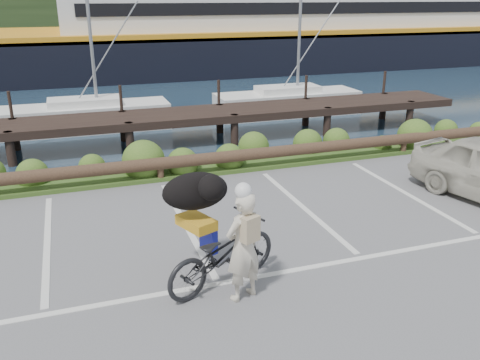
% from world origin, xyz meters
% --- Properties ---
extents(ground, '(72.00, 72.00, 0.00)m').
position_xyz_m(ground, '(0.00, 0.00, 0.00)').
color(ground, '#5D5D5F').
extents(harbor_backdrop, '(170.00, 160.00, 30.00)m').
position_xyz_m(harbor_backdrop, '(0.39, 78.47, -0.00)').
color(harbor_backdrop, '#192C3D').
rests_on(harbor_backdrop, ground).
extents(vegetation_strip, '(34.00, 1.60, 0.10)m').
position_xyz_m(vegetation_strip, '(0.00, 5.30, 0.05)').
color(vegetation_strip, '#3D5B21').
rests_on(vegetation_strip, ground).
extents(log_rail, '(32.00, 0.30, 0.60)m').
position_xyz_m(log_rail, '(0.00, 4.60, 0.00)').
color(log_rail, '#443021').
rests_on(log_rail, ground).
extents(bicycle, '(2.18, 1.45, 1.08)m').
position_xyz_m(bicycle, '(0.06, -0.43, 0.54)').
color(bicycle, black).
rests_on(bicycle, ground).
extents(cyclist, '(0.73, 0.62, 1.70)m').
position_xyz_m(cyclist, '(0.25, -0.87, 0.85)').
color(cyclist, beige).
rests_on(cyclist, ground).
extents(dog, '(0.89, 1.18, 0.61)m').
position_xyz_m(dog, '(-0.19, 0.18, 1.39)').
color(dog, black).
rests_on(dog, bicycle).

